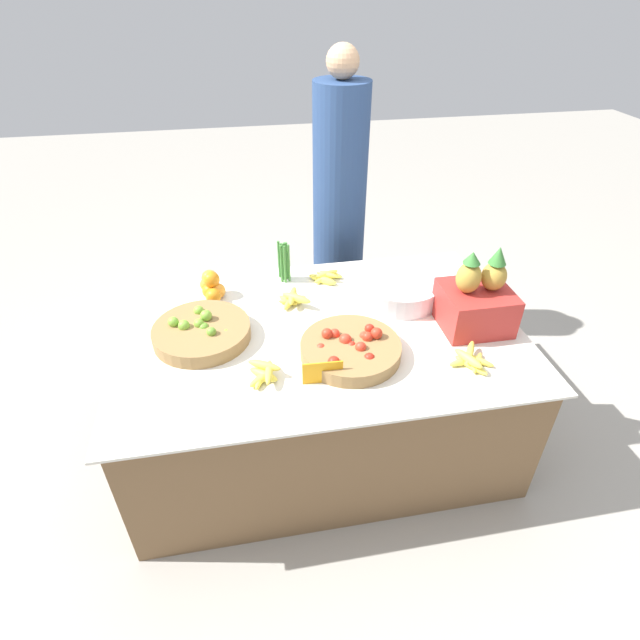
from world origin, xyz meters
The scene contains 14 objects.
ground_plane centered at (0.00, 0.00, 0.00)m, with size 12.00×12.00×0.00m, color #A39E93.
market_table centered at (0.00, 0.00, 0.32)m, with size 1.74×1.15×0.64m.
lime_bowl centered at (-0.51, 0.03, 0.67)m, with size 0.41×0.41×0.11m.
tomato_basket centered at (0.09, -0.19, 0.67)m, with size 0.41×0.41×0.10m.
orange_pile centered at (-0.46, 0.35, 0.70)m, with size 0.12×0.19×0.13m.
metal_bowl centered at (0.42, 0.18, 0.69)m, with size 0.39×0.39×0.10m.
price_sign centered at (-0.05, -0.34, 0.69)m, with size 0.15×0.01×0.10m.
produce_crate centered at (0.66, -0.08, 0.76)m, with size 0.29×0.27×0.38m.
veg_bundle centered at (-0.10, 0.45, 0.74)m, with size 0.05×0.07×0.20m.
banana_bunch_front_right centered at (0.10, 0.40, 0.66)m, with size 0.18×0.16×0.05m.
banana_bunch_middle_right centered at (-0.27, -0.28, 0.67)m, with size 0.14×0.16×0.06m.
banana_bunch_back_center centered at (-0.09, 0.22, 0.67)m, with size 0.15×0.16×0.06m.
banana_bunch_front_left centered at (0.55, -0.34, 0.66)m, with size 0.18×0.20×0.06m.
vendor_person centered at (0.28, 0.93, 0.76)m, with size 0.30×0.30×1.64m.
Camera 1 is at (-0.31, -1.72, 1.94)m, focal length 28.00 mm.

